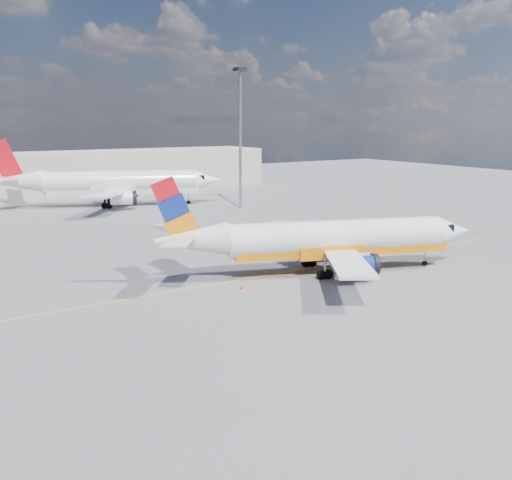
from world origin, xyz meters
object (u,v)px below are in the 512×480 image
gse_tug (407,233)px  traffic_cone (242,287)px  main_jet (326,239)px  second_jet (114,184)px

gse_tug → traffic_cone: (-27.59, -7.26, -0.49)m
main_jet → second_jet: size_ratio=0.85×
second_jet → main_jet: bearing=-64.9°
main_jet → gse_tug: bearing=39.2°
second_jet → gse_tug: size_ratio=14.98×
second_jet → traffic_cone: (-6.94, -53.03, -3.51)m
main_jet → gse_tug: 19.13m
second_jet → traffic_cone: second_jet is taller
second_jet → traffic_cone: 53.60m
gse_tug → traffic_cone: size_ratio=4.53×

